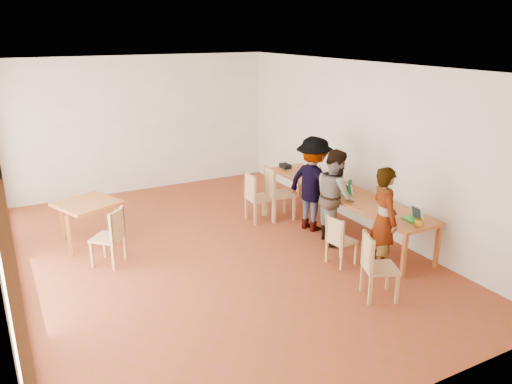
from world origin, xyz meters
TOP-DOWN VIEW (x-y plane):
  - ground at (0.00, 0.00)m, footprint 8.00×8.00m
  - wall_back at (0.00, 4.00)m, footprint 6.00×0.10m
  - wall_front at (0.00, -4.00)m, footprint 6.00×0.10m
  - wall_right at (3.00, 0.00)m, footprint 0.10×8.00m
  - window_wall at (-2.96, 0.00)m, footprint 0.10×8.00m
  - ceiling at (0.00, 0.00)m, footprint 6.00×8.00m
  - communal_table at (2.50, -0.14)m, footprint 0.80×4.00m
  - side_table at (-1.70, 1.40)m, footprint 0.90×0.90m
  - chair_near at (1.36, -2.32)m, footprint 0.57×0.57m
  - chair_mid at (1.56, -1.28)m, footprint 0.42×0.42m
  - chair_far at (1.29, 0.97)m, footprint 0.46×0.46m
  - chair_empty at (1.69, 0.92)m, footprint 0.53×0.53m
  - chair_spare at (-1.52, 0.38)m, footprint 0.60×0.60m
  - person_near at (2.08, -1.69)m, footprint 0.54×0.68m
  - person_mid at (2.08, -0.47)m, footprint 0.82×0.94m
  - person_far at (2.05, 0.15)m, footprint 0.92×1.25m
  - laptop_near at (2.58, -1.80)m, footprint 0.25×0.29m
  - laptop_mid at (2.43, -0.32)m, footprint 0.20×0.23m
  - laptop_far at (2.68, 0.87)m, footprint 0.31×0.33m
  - yellow_mug at (2.45, -2.03)m, footprint 0.14×0.14m
  - green_bottle at (2.46, -0.38)m, footprint 0.07×0.07m
  - clear_glass at (2.22, -1.73)m, footprint 0.07×0.07m
  - condiment_cup at (2.22, 0.49)m, footprint 0.08×0.08m
  - pink_phone at (2.66, 1.16)m, footprint 0.05×0.10m
  - black_pouch at (2.39, 1.68)m, footprint 0.16×0.26m

SIDE VIEW (x-z plane):
  - ground at x=0.00m, z-range 0.00..0.00m
  - chair_mid at x=1.56m, z-range 0.28..0.70m
  - chair_spare at x=-1.52m, z-range 0.32..0.81m
  - chair_near at x=1.36m, z-range 0.32..0.82m
  - chair_far at x=1.29m, z-range 0.33..0.85m
  - chair_empty at x=1.69m, z-range 0.36..0.90m
  - side_table at x=-1.70m, z-range 0.29..1.04m
  - communal_table at x=2.50m, z-range 0.33..1.08m
  - pink_phone at x=2.66m, z-range 0.75..0.76m
  - condiment_cup at x=2.22m, z-range 0.75..0.81m
  - clear_glass at x=2.22m, z-range 0.75..0.84m
  - black_pouch at x=2.39m, z-range 0.75..0.84m
  - laptop_mid at x=2.43m, z-range 0.71..0.90m
  - yellow_mug at x=2.45m, z-range 0.75..0.86m
  - laptop_far at x=2.68m, z-range 0.70..0.92m
  - laptop_near at x=2.58m, z-range 0.70..0.92m
  - person_near at x=2.08m, z-range 0.00..1.63m
  - person_mid at x=2.08m, z-range 0.00..1.63m
  - person_far at x=2.05m, z-range 0.00..1.74m
  - green_bottle at x=2.46m, z-range 0.75..1.03m
  - wall_back at x=0.00m, z-range 0.00..3.00m
  - wall_front at x=0.00m, z-range 0.00..3.00m
  - wall_right at x=3.00m, z-range 0.00..3.00m
  - window_wall at x=-2.96m, z-range 0.00..3.00m
  - ceiling at x=0.00m, z-range 3.00..3.04m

